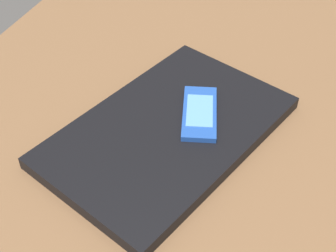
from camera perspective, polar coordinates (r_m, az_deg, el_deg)
name	(u,v)px	position (r cm, az deg, el deg)	size (l,w,h in cm)	color
desk_surface	(194,109)	(76.04, 3.07, 2.02)	(120.00, 80.00, 3.00)	brown
laptop_closed	(168,131)	(68.60, 0.00, -0.62)	(35.34, 22.31, 1.96)	black
cell_phone_on_laptop	(200,113)	(69.49, 3.79, 1.57)	(12.18, 7.99, 1.00)	#1E479E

